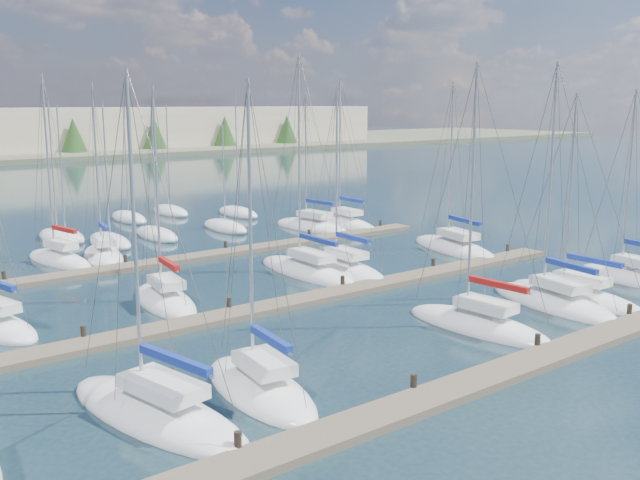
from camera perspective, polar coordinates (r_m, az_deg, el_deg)
ground at (r=79.76m, az=-20.76°, el=2.16°), size 400.00×400.00×0.00m
dock_near at (r=30.99m, az=13.97°, el=-10.38°), size 44.00×1.93×1.10m
dock_mid at (r=40.59m, az=-1.75°, el=-4.91°), size 44.00×1.93×1.10m
dock_far at (r=52.22m, az=-10.86°, el=-1.50°), size 44.00×1.93×1.10m
sailboat_c at (r=28.74m, az=-4.79°, el=-11.76°), size 3.79×7.98×12.91m
sailboat_r at (r=66.14m, az=1.95°, el=1.35°), size 2.91×8.88×14.30m
sailboat_e at (r=42.29m, az=18.14°, el=-4.77°), size 4.38×9.34×14.15m
sailboat_f at (r=43.92m, az=19.69°, el=-4.29°), size 2.51×8.74×12.52m
sailboat_g at (r=49.81m, az=23.52°, el=-2.80°), size 3.64×7.86×12.79m
sailboat_o at (r=54.43m, az=-16.94°, el=-1.23°), size 3.88×7.42×13.38m
sailboat_q at (r=64.49m, az=-0.68°, el=1.09°), size 3.95×9.09×12.72m
sailboat_d at (r=37.09m, az=12.54°, el=-6.68°), size 3.25×8.69×13.90m
sailboat_k at (r=47.49m, az=-1.05°, el=-2.51°), size 3.06×10.23×15.14m
sailboat_b at (r=27.25m, az=-12.96°, el=-13.36°), size 4.78×10.06×13.15m
sailboat_n at (r=54.12m, az=-20.12°, el=-1.49°), size 3.65×7.98×13.95m
sailboat_j at (r=41.53m, az=-12.29°, el=-4.75°), size 3.72×7.90×12.89m
sailboat_m at (r=55.96m, az=10.67°, el=-0.63°), size 5.24×10.29×13.50m
sailboat_l at (r=48.08m, az=1.82°, el=-2.35°), size 3.23×8.74×13.03m
distant_boats at (r=63.13m, az=-20.11°, el=0.31°), size 36.93×20.75×13.30m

